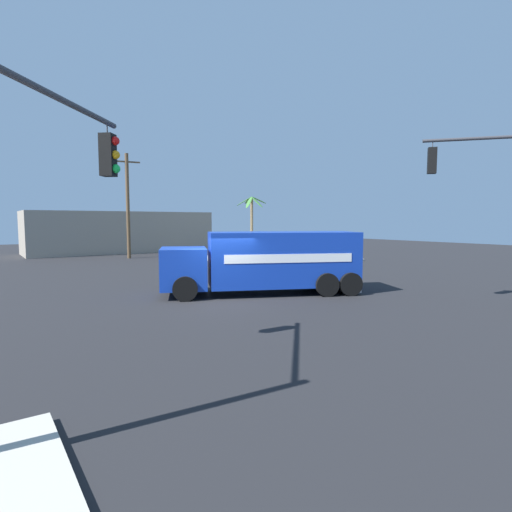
# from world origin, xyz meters

# --- Properties ---
(ground_plane) EXTENTS (100.00, 100.00, 0.00)m
(ground_plane) POSITION_xyz_m (0.00, 0.00, 0.00)
(ground_plane) COLOR black
(sidewalk_corner_far) EXTENTS (10.34, 10.34, 0.14)m
(sidewalk_corner_far) POSITION_xyz_m (12.42, 12.42, 0.07)
(sidewalk_corner_far) COLOR #B2ADA0
(sidewalk_corner_far) RESTS_ON ground
(delivery_truck) EXTENTS (8.77, 5.92, 2.71)m
(delivery_truck) POSITION_xyz_m (2.44, 0.04, 1.43)
(delivery_truck) COLOR #1438AD
(delivery_truck) RESTS_ON ground
(traffic_light_primary) EXTENTS (3.31, 3.73, 5.52)m
(traffic_light_primary) POSITION_xyz_m (-7.36, -6.76, 3.82)
(traffic_light_primary) COLOR #38383D
(traffic_light_primary) RESTS_ON sidewalk_corner_near
(traffic_light_secondary) EXTENTS (2.58, 3.09, 6.39)m
(traffic_light_secondary) POSITION_xyz_m (7.40, -7.31, 4.16)
(traffic_light_secondary) COLOR #38383D
(traffic_light_secondary) RESTS_ON ground
(vending_machine_red) EXTENTS (1.12, 1.04, 1.85)m
(vending_machine_red) POSITION_xyz_m (10.67, 13.84, 1.07)
(vending_machine_red) COLOR yellow
(vending_machine_red) RESTS_ON sidewalk_corner_far
(palm_tree_far) EXTENTS (2.78, 2.89, 5.33)m
(palm_tree_far) POSITION_xyz_m (13.30, 17.10, 3.66)
(palm_tree_far) COLOR #7A6647
(palm_tree_far) RESTS_ON sidewalk_corner_far
(utility_pole) EXTENTS (2.20, 0.40, 8.85)m
(utility_pole) POSITION_xyz_m (2.77, 20.32, 4.57)
(utility_pole) COLOR brown
(utility_pole) RESTS_ON ground
(building_backdrop) EXTENTS (17.72, 6.00, 4.11)m
(building_backdrop) POSITION_xyz_m (4.29, 27.55, 2.05)
(building_backdrop) COLOR gray
(building_backdrop) RESTS_ON ground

